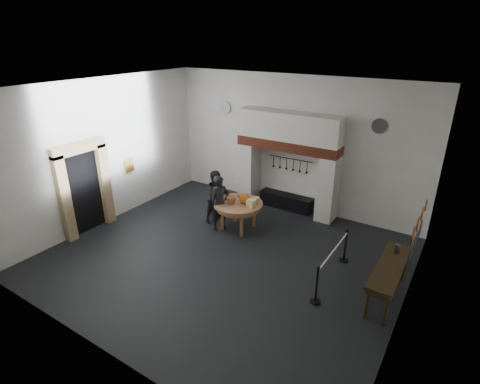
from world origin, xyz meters
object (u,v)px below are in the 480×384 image
Objects in this scene: visitor_near at (220,203)px; barrier_post_near at (317,286)px; iron_range at (286,201)px; visitor_far at (217,196)px; work_table at (238,204)px; side_table at (390,266)px; barrier_post_far at (345,246)px.

visitor_near is 4.23m from barrier_post_near.
visitor_far reaches higher than iron_range.
work_table is at bearing -105.61° from iron_range.
barrier_post_near is at bearing -97.40° from visitor_far.
side_table and barrier_post_near have the same top height.
work_table is 4.81m from side_table.
barrier_post_far is (-1.30, 0.99, -0.42)m from side_table.
side_table and barrier_post_far have the same top height.
visitor_far is 1.91× the size of barrier_post_far.
side_table is at bearing -12.04° from work_table.
work_table is at bearing 167.96° from side_table.
visitor_near is 1.95× the size of barrier_post_near.
visitor_far is (-0.85, 0.07, 0.02)m from work_table.
iron_range is at bearing 3.06° from visitor_near.
barrier_post_near is at bearing -90.00° from barrier_post_far.
iron_range is at bearing 123.86° from barrier_post_near.
work_table is 1.69× the size of barrier_post_far.
visitor_far is 4.76m from barrier_post_near.
visitor_near is at bearing 172.53° from side_table.
visitor_far is at bearing 71.00° from visitor_near.
work_table is at bearing 149.41° from barrier_post_near.
visitor_far is (-1.45, -2.09, 0.61)m from iron_range.
visitor_far is at bearing 169.04° from side_table.
side_table is 1.69m from barrier_post_far.
visitor_far is at bearing 175.12° from work_table.
barrier_post_near is at bearing -30.59° from work_table.
visitor_far reaches higher than barrier_post_far.
barrier_post_far is (2.80, -2.18, 0.20)m from iron_range.
visitor_near is at bearing -116.29° from visitor_far.
barrier_post_far is (3.41, -0.01, -0.39)m from work_table.
visitor_near reaches higher than barrier_post_near.
work_table is 0.85m from visitor_far.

